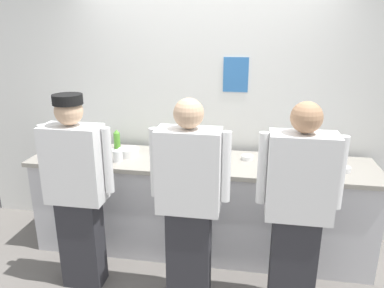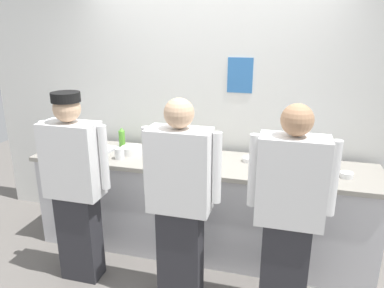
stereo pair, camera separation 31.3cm
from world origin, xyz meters
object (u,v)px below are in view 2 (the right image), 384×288
(squeeze_bottle_primary, at_px, (177,143))
(ramekin_orange_sauce, at_px, (185,158))
(ramekin_yellow_sauce, at_px, (248,159))
(chef_near_left, at_px, (75,185))
(chef_far_right, at_px, (289,212))
(mixing_bowl_steel, at_px, (308,162))
(plate_stack_front, at_px, (132,150))
(deli_cup, at_px, (119,154))
(sheet_tray, at_px, (89,149))
(chef_center, at_px, (180,200))
(squeeze_bottle_secondary, at_px, (122,138))
(ramekin_green_sauce, at_px, (347,175))

(squeeze_bottle_primary, distance_m, ramekin_orange_sauce, 0.25)
(ramekin_yellow_sauce, bearing_deg, chef_near_left, -149.61)
(chef_far_right, relative_size, mixing_bowl_steel, 4.39)
(chef_far_right, distance_m, ramekin_orange_sauce, 1.16)
(plate_stack_front, bearing_deg, ramekin_orange_sauce, -5.58)
(chef_far_right, relative_size, deli_cup, 15.91)
(chef_far_right, height_order, sheet_tray, chef_far_right)
(chef_center, relative_size, squeeze_bottle_secondary, 7.89)
(squeeze_bottle_secondary, relative_size, ramekin_orange_sauce, 2.45)
(mixing_bowl_steel, height_order, squeeze_bottle_primary, squeeze_bottle_primary)
(chef_center, bearing_deg, chef_near_left, 177.69)
(chef_center, height_order, ramekin_yellow_sauce, chef_center)
(squeeze_bottle_primary, relative_size, deli_cup, 2.03)
(chef_center, relative_size, ramekin_yellow_sauce, 15.09)
(chef_near_left, height_order, squeeze_bottle_primary, chef_near_left)
(deli_cup, bearing_deg, sheet_tray, 160.01)
(mixing_bowl_steel, distance_m, sheet_tray, 2.12)
(plate_stack_front, relative_size, ramekin_green_sauce, 1.91)
(chef_near_left, xyz_separation_m, squeeze_bottle_primary, (0.62, 0.83, 0.16))
(squeeze_bottle_secondary, xyz_separation_m, ramekin_orange_sauce, (0.74, -0.21, -0.07))
(ramekin_yellow_sauce, relative_size, ramekin_orange_sauce, 1.28)
(sheet_tray, relative_size, ramekin_orange_sauce, 5.90)
(chef_far_right, xyz_separation_m, ramekin_orange_sauce, (-0.95, 0.66, 0.08))
(plate_stack_front, relative_size, squeeze_bottle_secondary, 0.97)
(chef_far_right, distance_m, plate_stack_front, 1.68)
(squeeze_bottle_secondary, relative_size, ramekin_yellow_sauce, 1.91)
(squeeze_bottle_secondary, distance_m, ramekin_yellow_sauce, 1.31)
(ramekin_green_sauce, bearing_deg, chef_near_left, -164.01)
(ramekin_green_sauce, bearing_deg, squeeze_bottle_primary, 172.00)
(ramekin_green_sauce, distance_m, deli_cup, 2.01)
(squeeze_bottle_secondary, height_order, ramekin_green_sauce, squeeze_bottle_secondary)
(squeeze_bottle_secondary, bearing_deg, ramekin_orange_sauce, -15.83)
(ramekin_orange_sauce, bearing_deg, squeeze_bottle_secondary, 164.17)
(ramekin_yellow_sauce, relative_size, deli_cup, 1.05)
(sheet_tray, distance_m, ramekin_yellow_sauce, 1.60)
(chef_near_left, xyz_separation_m, deli_cup, (0.15, 0.53, 0.11))
(sheet_tray, bearing_deg, ramekin_green_sauce, -1.55)
(ramekin_orange_sauce, bearing_deg, ramekin_yellow_sauce, 13.46)
(chef_center, relative_size, squeeze_bottle_primary, 7.83)
(ramekin_yellow_sauce, bearing_deg, squeeze_bottle_primary, 175.53)
(chef_center, relative_size, deli_cup, 15.92)
(chef_center, bearing_deg, deli_cup, 143.45)
(squeeze_bottle_secondary, bearing_deg, mixing_bowl_steel, -3.71)
(mixing_bowl_steel, xyz_separation_m, ramekin_green_sauce, (0.31, -0.12, -0.04))
(ramekin_yellow_sauce, bearing_deg, chef_far_right, -64.12)
(sheet_tray, distance_m, ramekin_orange_sauce, 1.03)
(mixing_bowl_steel, bearing_deg, ramekin_green_sauce, -20.62)
(sheet_tray, bearing_deg, squeeze_bottle_primary, 9.64)
(chef_center, relative_size, sheet_tray, 3.27)
(plate_stack_front, distance_m, sheet_tray, 0.47)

